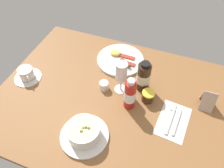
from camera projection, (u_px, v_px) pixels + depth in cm
name	position (u px, v px, depth cm)	size (l,w,h in cm)	color
ground_plane	(112.00, 100.00, 104.16)	(110.00, 84.00, 3.00)	brown
porridge_bowl	(84.00, 132.00, 87.34)	(20.30, 20.30, 8.03)	silver
cutlery_setting	(173.00, 120.00, 94.91)	(14.21, 20.51, 0.90)	silver
coffee_cup	(27.00, 74.00, 109.48)	(13.67, 13.67, 6.16)	silver
creamer_jug	(104.00, 86.00, 105.32)	(5.53, 4.56, 4.76)	silver
wine_glass	(121.00, 73.00, 97.50)	(6.32, 6.32, 17.44)	white
jam_jar	(148.00, 96.00, 100.20)	(5.92, 5.92, 5.55)	#452613
sauce_bottle_red	(130.00, 95.00, 94.17)	(5.17, 5.17, 17.64)	#B21E19
sauce_bottle_brown	(143.00, 77.00, 101.84)	(6.51, 6.51, 16.32)	#382314
breakfast_plate	(120.00, 59.00, 119.20)	(25.89, 25.89, 3.70)	silver
menu_card	(208.00, 99.00, 96.58)	(5.99, 7.46, 9.71)	tan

